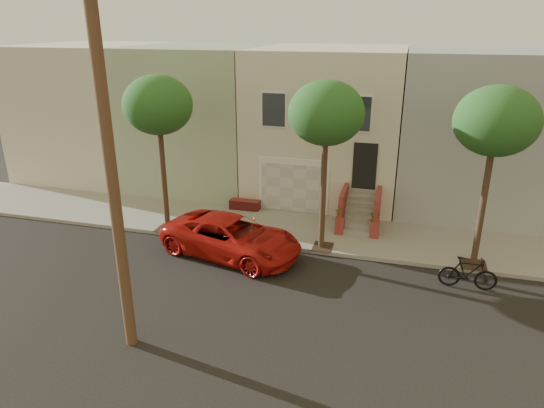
# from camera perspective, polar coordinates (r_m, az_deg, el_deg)

# --- Properties ---
(ground) EXTENTS (90.00, 90.00, 0.00)m
(ground) POSITION_cam_1_polar(r_m,az_deg,el_deg) (15.77, -0.42, -11.01)
(ground) COLOR black
(ground) RESTS_ON ground
(sidewalk) EXTENTS (40.00, 3.70, 0.15)m
(sidewalk) POSITION_cam_1_polar(r_m,az_deg,el_deg) (20.35, 3.72, -3.18)
(sidewalk) COLOR gray
(sidewalk) RESTS_ON ground
(house_row) EXTENTS (33.10, 11.70, 7.00)m
(house_row) POSITION_cam_1_polar(r_m,az_deg,el_deg) (24.81, 6.77, 9.73)
(house_row) COLOR beige
(house_row) RESTS_ON sidewalk
(tree_left) EXTENTS (2.70, 2.57, 6.30)m
(tree_left) POSITION_cam_1_polar(r_m,az_deg,el_deg) (19.40, -13.27, 11.14)
(tree_left) COLOR #2D2116
(tree_left) RESTS_ON sidewalk
(tree_mid) EXTENTS (2.70, 2.57, 6.30)m
(tree_mid) POSITION_cam_1_polar(r_m,az_deg,el_deg) (17.29, 6.40, 10.45)
(tree_mid) COLOR #2D2116
(tree_mid) RESTS_ON sidewalk
(tree_right) EXTENTS (2.70, 2.57, 6.30)m
(tree_right) POSITION_cam_1_polar(r_m,az_deg,el_deg) (17.30, 24.87, 8.70)
(tree_right) COLOR #2D2116
(tree_right) RESTS_ON sidewalk
(pickup_truck) EXTENTS (5.78, 3.68, 1.49)m
(pickup_truck) POSITION_cam_1_polar(r_m,az_deg,el_deg) (18.21, -4.77, -3.88)
(pickup_truck) COLOR #AF140F
(pickup_truck) RESTS_ON ground
(motorcycle) EXTENTS (1.86, 0.55, 1.11)m
(motorcycle) POSITION_cam_1_polar(r_m,az_deg,el_deg) (17.28, 22.05, -7.54)
(motorcycle) COLOR black
(motorcycle) RESTS_ON ground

